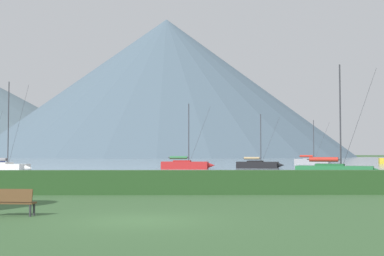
{
  "coord_description": "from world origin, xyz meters",
  "views": [
    {
      "loc": [
        1.46,
        -17.1,
        2.2
      ],
      "look_at": [
        2.55,
        55.77,
        5.67
      ],
      "focal_mm": 49.06,
      "sensor_mm": 36.0,
      "label": 1
    }
  ],
  "objects_px": {
    "sailboat_slip_9": "(5,167)",
    "sailboat_slip_12": "(311,161)",
    "sailboat_slip_5": "(186,164)",
    "park_bench_near_path": "(12,201)",
    "sailboat_slip_8": "(258,164)",
    "sailboat_slip_6": "(336,170)"
  },
  "relations": [
    {
      "from": "sailboat_slip_12",
      "to": "park_bench_near_path",
      "type": "relative_size",
      "value": 5.4
    },
    {
      "from": "sailboat_slip_9",
      "to": "park_bench_near_path",
      "type": "height_order",
      "value": "sailboat_slip_9"
    },
    {
      "from": "sailboat_slip_8",
      "to": "sailboat_slip_12",
      "type": "xyz_separation_m",
      "value": [
        14.22,
        26.58,
        0.06
      ]
    },
    {
      "from": "sailboat_slip_8",
      "to": "sailboat_slip_12",
      "type": "height_order",
      "value": "sailboat_slip_12"
    },
    {
      "from": "park_bench_near_path",
      "to": "sailboat_slip_12",
      "type": "bearing_deg",
      "value": 76.46
    },
    {
      "from": "sailboat_slip_8",
      "to": "park_bench_near_path",
      "type": "xyz_separation_m",
      "value": [
        -16.67,
        -57.09,
        -0.03
      ]
    },
    {
      "from": "sailboat_slip_9",
      "to": "sailboat_slip_12",
      "type": "distance_m",
      "value": 61.5
    },
    {
      "from": "sailboat_slip_5",
      "to": "sailboat_slip_8",
      "type": "height_order",
      "value": "sailboat_slip_5"
    },
    {
      "from": "sailboat_slip_9",
      "to": "park_bench_near_path",
      "type": "xyz_separation_m",
      "value": [
        14.7,
        -42.4,
        -0.06
      ]
    },
    {
      "from": "sailboat_slip_8",
      "to": "sailboat_slip_12",
      "type": "bearing_deg",
      "value": 80.09
    },
    {
      "from": "sailboat_slip_5",
      "to": "sailboat_slip_9",
      "type": "bearing_deg",
      "value": -143.87
    },
    {
      "from": "sailboat_slip_6",
      "to": "sailboat_slip_8",
      "type": "bearing_deg",
      "value": 117.36
    },
    {
      "from": "sailboat_slip_5",
      "to": "sailboat_slip_8",
      "type": "relative_size",
      "value": 1.15
    },
    {
      "from": "sailboat_slip_5",
      "to": "sailboat_slip_12",
      "type": "xyz_separation_m",
      "value": [
        24.7,
        29.93,
        0.01
      ]
    },
    {
      "from": "sailboat_slip_5",
      "to": "sailboat_slip_6",
      "type": "bearing_deg",
      "value": -54.82
    },
    {
      "from": "sailboat_slip_5",
      "to": "sailboat_slip_12",
      "type": "height_order",
      "value": "sailboat_slip_5"
    },
    {
      "from": "sailboat_slip_12",
      "to": "sailboat_slip_6",
      "type": "bearing_deg",
      "value": -89.55
    },
    {
      "from": "sailboat_slip_9",
      "to": "park_bench_near_path",
      "type": "distance_m",
      "value": 44.87
    },
    {
      "from": "sailboat_slip_5",
      "to": "park_bench_near_path",
      "type": "relative_size",
      "value": 5.65
    },
    {
      "from": "sailboat_slip_5",
      "to": "sailboat_slip_12",
      "type": "bearing_deg",
      "value": 58.11
    },
    {
      "from": "sailboat_slip_9",
      "to": "sailboat_slip_12",
      "type": "xyz_separation_m",
      "value": [
        45.6,
        41.27,
        0.03
      ]
    },
    {
      "from": "sailboat_slip_12",
      "to": "sailboat_slip_8",
      "type": "bearing_deg",
      "value": -106.12
    }
  ]
}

